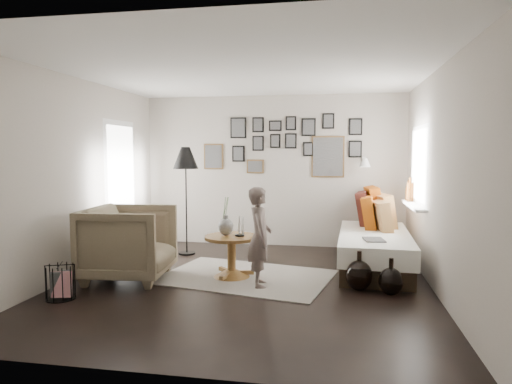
% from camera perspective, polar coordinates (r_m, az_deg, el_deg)
% --- Properties ---
extents(ground, '(4.80, 4.80, 0.00)m').
position_cam_1_polar(ground, '(5.79, -1.39, -11.33)').
color(ground, black).
rests_on(ground, ground).
extents(wall_back, '(4.50, 0.00, 4.50)m').
position_cam_1_polar(wall_back, '(7.93, 2.07, 2.63)').
color(wall_back, '#AFA699').
rests_on(wall_back, ground).
extents(wall_front, '(4.50, 0.00, 4.50)m').
position_cam_1_polar(wall_front, '(3.26, -9.90, -0.88)').
color(wall_front, '#AFA699').
rests_on(wall_front, ground).
extents(wall_left, '(0.00, 4.80, 4.80)m').
position_cam_1_polar(wall_left, '(6.41, -21.54, 1.71)').
color(wall_left, '#AFA699').
rests_on(wall_left, ground).
extents(wall_right, '(0.00, 4.80, 4.80)m').
position_cam_1_polar(wall_right, '(5.57, 21.90, 1.26)').
color(wall_right, '#AFA699').
rests_on(wall_right, ground).
extents(ceiling, '(4.80, 4.80, 0.00)m').
position_cam_1_polar(ceiling, '(5.64, -1.44, 14.92)').
color(ceiling, white).
rests_on(ceiling, wall_back).
extents(door_left, '(0.00, 2.14, 2.14)m').
position_cam_1_polar(door_left, '(7.46, -16.55, 0.35)').
color(door_left, white).
rests_on(door_left, wall_left).
extents(window_right, '(0.15, 1.32, 1.30)m').
position_cam_1_polar(window_right, '(6.90, 18.94, -1.06)').
color(window_right, white).
rests_on(window_right, wall_right).
extents(gallery_wall, '(2.74, 0.03, 1.08)m').
position_cam_1_polar(gallery_wall, '(7.87, 4.14, 5.83)').
color(gallery_wall, brown).
rests_on(gallery_wall, wall_back).
extents(wall_sconce, '(0.18, 0.36, 0.16)m').
position_cam_1_polar(wall_sconce, '(7.59, 13.47, 3.62)').
color(wall_sconce, white).
rests_on(wall_sconce, wall_back).
extents(rug, '(2.40, 1.90, 0.01)m').
position_cam_1_polar(rug, '(6.06, -1.32, -10.53)').
color(rug, silver).
rests_on(rug, ground).
extents(pedestal_table, '(0.70, 0.70, 0.55)m').
position_cam_1_polar(pedestal_table, '(5.99, -3.06, -8.26)').
color(pedestal_table, brown).
rests_on(pedestal_table, ground).
extents(vase, '(0.20, 0.20, 0.50)m').
position_cam_1_polar(vase, '(5.94, -3.79, -3.96)').
color(vase, black).
rests_on(vase, pedestal_table).
extents(candles, '(0.12, 0.12, 0.26)m').
position_cam_1_polar(candles, '(5.89, -2.04, -4.31)').
color(candles, black).
rests_on(candles, pedestal_table).
extents(daybed, '(1.03, 2.29, 1.09)m').
position_cam_1_polar(daybed, '(6.75, 14.52, -6.14)').
color(daybed, black).
rests_on(daybed, ground).
extents(magazine_on_daybed, '(0.29, 0.36, 0.02)m').
position_cam_1_polar(magazine_on_daybed, '(6.07, 14.53, -5.79)').
color(magazine_on_daybed, black).
rests_on(magazine_on_daybed, daybed).
extents(armchair, '(1.13, 1.10, 0.95)m').
position_cam_1_polar(armchair, '(6.08, -15.59, -6.12)').
color(armchair, '#6F634A').
rests_on(armchair, ground).
extents(armchair_cushion, '(0.45, 0.47, 0.19)m').
position_cam_1_polar(armchair_cushion, '(6.11, -15.13, -6.01)').
color(armchair_cushion, white).
rests_on(armchair_cushion, armchair).
extents(floor_lamp, '(0.40, 0.40, 1.71)m').
position_cam_1_polar(floor_lamp, '(7.27, -8.78, 3.73)').
color(floor_lamp, black).
rests_on(floor_lamp, ground).
extents(magazine_basket, '(0.40, 0.40, 0.38)m').
position_cam_1_polar(magazine_basket, '(5.60, -23.25, -10.33)').
color(magazine_basket, black).
rests_on(magazine_basket, ground).
extents(demijohn_large, '(0.31, 0.31, 0.47)m').
position_cam_1_polar(demijohn_large, '(5.60, 12.74, -10.11)').
color(demijohn_large, black).
rests_on(demijohn_large, ground).
extents(demijohn_small, '(0.28, 0.28, 0.43)m').
position_cam_1_polar(demijohn_small, '(5.51, 16.49, -10.65)').
color(demijohn_small, black).
rests_on(demijohn_small, ground).
extents(child, '(0.39, 0.50, 1.21)m').
position_cam_1_polar(child, '(5.53, 0.46, -5.64)').
color(child, '#64554F').
rests_on(child, ground).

